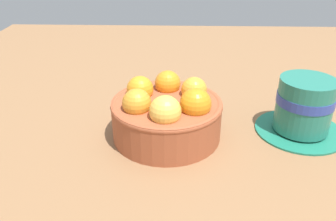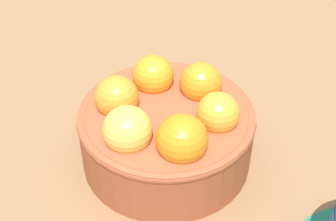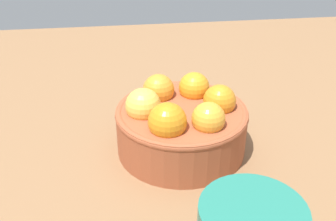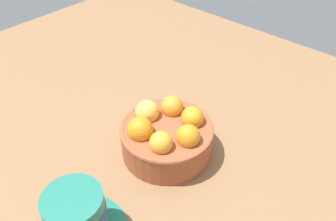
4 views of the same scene
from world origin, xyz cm
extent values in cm
cube|color=brown|center=(0.00, 0.00, -2.44)|extent=(138.13, 109.11, 4.87)
cylinder|color=#9E4C2D|center=(0.00, 0.00, 2.94)|extent=(16.40, 16.40, 5.88)
torus|color=#9E4C2D|center=(0.00, 0.00, 5.48)|extent=(16.60, 16.60, 1.00)
sphere|color=orange|center=(-2.34, -4.14, 6.75)|extent=(4.12, 4.12, 4.12)
sphere|color=orange|center=(2.42, -4.10, 6.75)|extent=(4.16, 4.16, 4.16)
sphere|color=#EEB448|center=(4.76, 0.04, 6.75)|extent=(4.39, 4.39, 4.39)
sphere|color=orange|center=(2.34, 4.14, 6.75)|extent=(4.50, 4.50, 4.50)
sphere|color=gold|center=(-2.42, 4.10, 6.75)|extent=(3.95, 3.95, 3.95)
sphere|color=orange|center=(-4.76, -0.04, 6.75)|extent=(4.13, 4.13, 4.13)
camera|label=1|loc=(45.47, 1.70, 28.35)|focal=36.82mm
camera|label=2|loc=(24.98, 24.66, 35.61)|focal=53.39mm
camera|label=3|loc=(7.39, 42.01, 29.85)|focal=42.17mm
camera|label=4|loc=(-29.44, 32.58, 46.11)|focal=36.44mm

